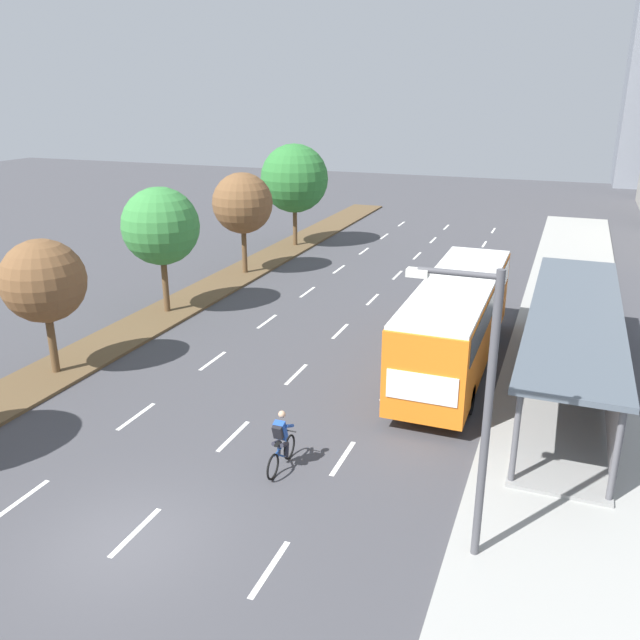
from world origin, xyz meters
name	(u,v)px	position (x,y,z in m)	size (l,w,h in m)	color
ground_plane	(127,540)	(0.00, 0.00, 0.00)	(140.00, 140.00, 0.00)	#424247
median_strip	(228,280)	(-8.30, 20.00, 0.06)	(2.60, 52.00, 0.12)	brown
sidewalk_right	(570,319)	(9.25, 20.00, 0.07)	(4.50, 52.00, 0.15)	#9E9E99
lane_divider_left	(289,306)	(-3.50, 17.31, 0.00)	(0.14, 45.62, 0.01)	white
lane_divider_center	(358,314)	(0.00, 17.31, 0.00)	(0.14, 45.62, 0.01)	white
lane_divider_right	(432,323)	(3.50, 17.31, 0.00)	(0.14, 45.62, 0.01)	white
bus_shelter	(581,343)	(9.53, 12.02, 1.86)	(2.90, 14.17, 2.86)	gray
bus	(456,316)	(5.25, 12.70, 2.07)	(2.54, 11.29, 3.37)	orange
cyclist	(281,443)	(2.08, 4.08, 0.79)	(0.46, 1.82, 1.71)	black
median_tree_second	(43,281)	(-8.21, 6.88, 3.55)	(2.95, 2.95, 4.92)	brown
median_tree_third	(161,226)	(-8.34, 14.28, 4.10)	(3.48, 3.48, 5.73)	brown
median_tree_fourth	(243,203)	(-8.09, 21.68, 4.01)	(3.31, 3.31, 5.55)	brown
median_tree_fifth	(294,178)	(-8.17, 29.09, 4.47)	(4.36, 4.36, 6.54)	brown
streetlight	(480,400)	(7.42, 2.28, 3.89)	(1.91, 0.24, 6.50)	#4C4C51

